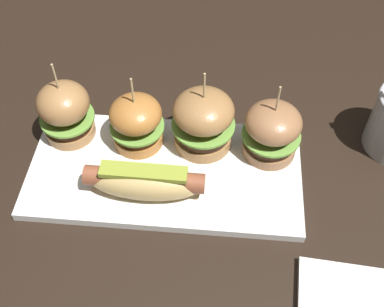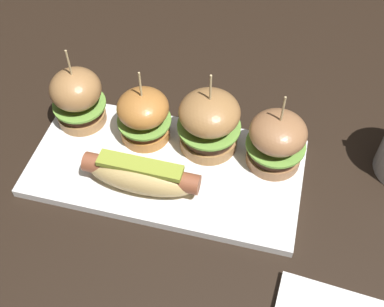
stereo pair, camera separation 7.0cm
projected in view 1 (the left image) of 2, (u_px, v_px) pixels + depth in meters
ground_plane at (165, 174)px, 0.75m from camera, size 3.00×3.00×0.00m
platter_main at (165, 171)px, 0.74m from camera, size 0.41×0.20×0.01m
hot_dog at (145, 181)px, 0.69m from camera, size 0.17×0.06×0.05m
slider_far_left at (65, 111)px, 0.74m from camera, size 0.09×0.09×0.14m
slider_center_left at (136, 122)px, 0.74m from camera, size 0.08×0.08×0.13m
slider_center_right at (203, 120)px, 0.73m from camera, size 0.10×0.10×0.14m
slider_far_right at (272, 131)px, 0.72m from camera, size 0.09×0.09×0.14m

